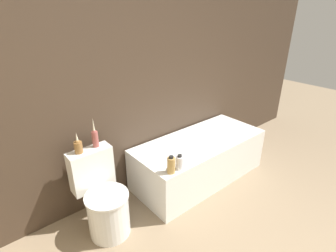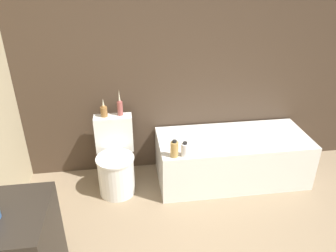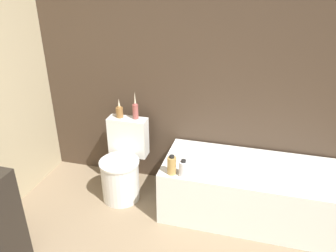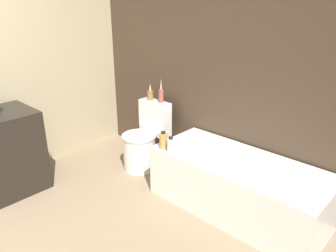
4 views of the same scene
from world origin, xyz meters
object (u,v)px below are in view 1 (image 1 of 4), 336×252
(shampoo_bottle_short, at_px, (180,162))
(vase_silver, at_px, (95,137))
(bathtub, at_px, (199,159))
(shampoo_bottle_tall, at_px, (171,165))
(vase_gold, at_px, (78,146))
(toilet, at_px, (104,201))

(shampoo_bottle_short, bearing_deg, vase_silver, 140.82)
(shampoo_bottle_short, bearing_deg, bathtub, 25.95)
(shampoo_bottle_tall, bearing_deg, vase_gold, 144.42)
(bathtub, bearing_deg, vase_silver, 170.35)
(vase_silver, relative_size, shampoo_bottle_short, 1.84)
(toilet, bearing_deg, shampoo_bottle_short, -22.30)
(vase_gold, relative_size, shampoo_bottle_tall, 1.12)
(bathtub, relative_size, toilet, 2.11)
(vase_gold, bearing_deg, vase_silver, 3.64)
(vase_silver, bearing_deg, vase_gold, -176.36)
(bathtub, height_order, vase_silver, vase_silver)
(toilet, xyz_separation_m, shampoo_bottle_short, (0.67, -0.28, 0.27))
(bathtub, relative_size, shampoo_bottle_short, 10.60)
(toilet, relative_size, vase_gold, 3.87)
(vase_silver, distance_m, shampoo_bottle_short, 0.81)
(toilet, relative_size, shampoo_bottle_tall, 4.33)
(bathtub, height_order, toilet, toilet)
(bathtub, xyz_separation_m, shampoo_bottle_tall, (-0.68, -0.28, 0.33))
(vase_silver, height_order, shampoo_bottle_tall, vase_silver)
(bathtub, distance_m, toilet, 1.25)
(vase_gold, distance_m, vase_silver, 0.17)
(vase_silver, bearing_deg, shampoo_bottle_short, -39.18)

